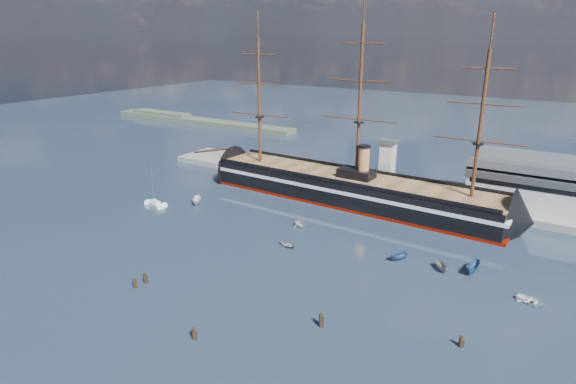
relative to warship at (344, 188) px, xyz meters
The scene contains 18 objects.
ground 21.00m from the warship, 76.05° to the right, with size 600.00×600.00×0.00m, color #1E2E44.
quay 22.28m from the warship, 46.91° to the left, with size 180.00×18.00×2.00m, color slate.
quay_tower 16.28m from the warship, 58.49° to the left, with size 5.00×5.00×15.00m.
shoreline 153.81m from the warship, 150.81° to the left, with size 120.00×10.00×4.00m.
warship is the anchor object (origin of this frame).
sailboat 54.99m from the warship, 142.82° to the right, with size 7.50×4.33×11.52m.
motorboat_a 43.39m from the warship, 143.47° to the right, with size 6.84×2.51×2.74m, color white.
motorboat_b 36.76m from the warship, 84.74° to the right, with size 2.90×1.16×1.35m, color slate.
motorboat_c 40.63m from the warship, 46.72° to the right, with size 5.11×1.87×2.04m, color navy.
motorboat_d 25.08m from the warship, 91.19° to the right, with size 6.71×2.91×2.46m, color white.
motorboat_e 63.99m from the warship, 31.45° to the right, with size 3.26×1.30×1.52m, color white.
motorboat_f 50.50m from the warship, 31.93° to the right, with size 6.80×2.49×2.72m, color #305484.
motorboat_g 47.32m from the warship, 38.33° to the right, with size 5.28×1.93×2.11m, color gray.
piling_near_left 67.19m from the warship, 99.71° to the right, with size 0.64×0.64×2.85m, color black.
piling_near_mid 75.37m from the warship, 82.64° to the right, with size 0.64×0.64×2.72m, color black.
piling_near_right 65.82m from the warship, 67.29° to the right, with size 0.64×0.64×3.25m, color black.
piling_far_right 71.16m from the warship, 48.88° to the right, with size 0.64×0.64×2.62m, color black.
piling_extra 69.62m from the warship, 99.65° to the right, with size 0.64×0.64×2.69m, color black.
Camera 1 is at (53.34, -62.84, 47.21)m, focal length 30.00 mm.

